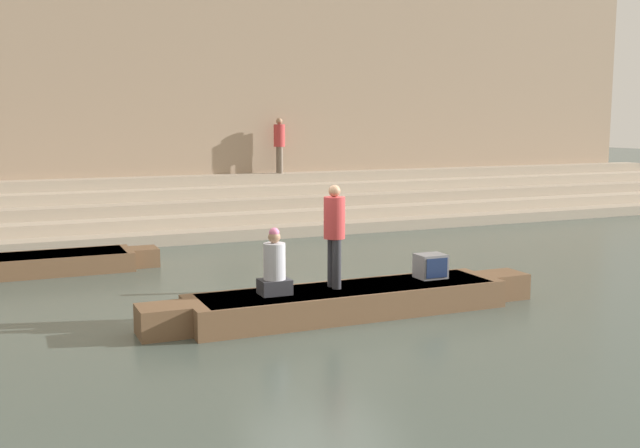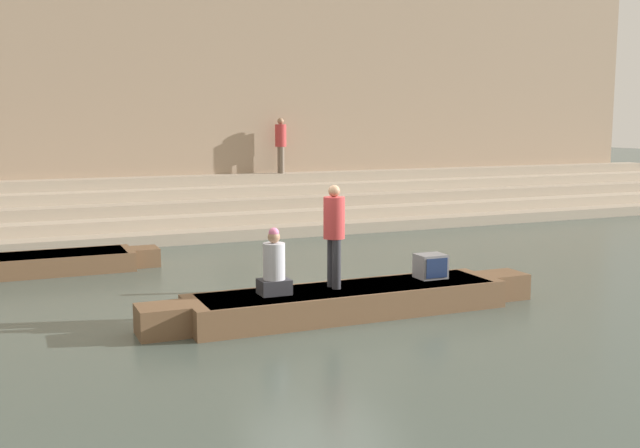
% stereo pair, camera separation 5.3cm
% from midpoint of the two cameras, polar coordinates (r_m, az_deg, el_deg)
% --- Properties ---
extents(ground_plane, '(120.00, 120.00, 0.00)m').
position_cam_midpoint_polar(ground_plane, '(12.79, -0.03, -6.47)').
color(ground_plane, '#47544C').
extents(ghat_steps, '(36.00, 3.84, 1.51)m').
position_cam_midpoint_polar(ghat_steps, '(21.83, -10.17, 0.91)').
color(ghat_steps, tan).
rests_on(ghat_steps, ground).
extents(back_wall, '(34.20, 1.28, 8.25)m').
position_cam_midpoint_polar(back_wall, '(23.64, -11.51, 10.02)').
color(back_wall, tan).
rests_on(back_wall, ground).
extents(rowboat_main, '(6.87, 1.34, 0.46)m').
position_cam_midpoint_polar(rowboat_main, '(12.36, 2.08, -5.82)').
color(rowboat_main, brown).
rests_on(rowboat_main, ground).
extents(person_standing, '(0.35, 0.35, 1.69)m').
position_cam_midpoint_polar(person_standing, '(12.14, 0.97, -0.38)').
color(person_standing, '#28282D').
rests_on(person_standing, rowboat_main).
extents(person_rowing, '(0.49, 0.38, 1.06)m').
position_cam_midpoint_polar(person_rowing, '(11.79, -3.62, -3.36)').
color(person_rowing, '#28282D').
rests_on(person_rowing, rowboat_main).
extents(tv_set, '(0.49, 0.42, 0.42)m').
position_cam_midpoint_polar(tv_set, '(13.14, 8.32, -3.19)').
color(tv_set, slate).
rests_on(tv_set, rowboat_main).
extents(moored_boat_shore, '(5.15, 1.23, 0.40)m').
position_cam_midpoint_polar(moored_boat_shore, '(16.67, -21.13, -2.85)').
color(moored_boat_shore, brown).
rests_on(moored_boat_shore, ground).
extents(mooring_post, '(0.12, 0.12, 1.39)m').
position_cam_midpoint_polar(mooring_post, '(14.13, 1.09, -2.19)').
color(mooring_post, '#473828').
rests_on(mooring_post, ground).
extents(person_on_steps, '(0.35, 0.35, 1.73)m').
position_cam_midpoint_polar(person_on_steps, '(23.58, -3.18, 6.29)').
color(person_on_steps, '#756656').
rests_on(person_on_steps, ghat_steps).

